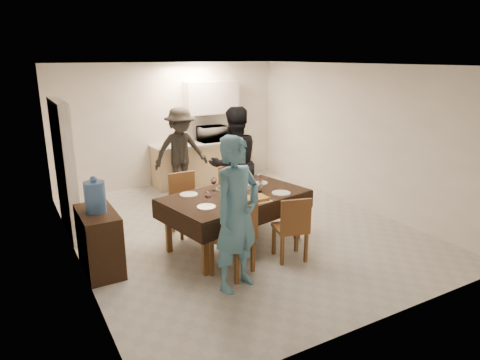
{
  "coord_description": "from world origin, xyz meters",
  "views": [
    {
      "loc": [
        -3.19,
        -5.74,
        2.73
      ],
      "look_at": [
        -0.13,
        -0.3,
        0.91
      ],
      "focal_mm": 32.0,
      "sensor_mm": 36.0,
      "label": 1
    }
  ],
  "objects_px": {
    "savoury_tart": "(255,199)",
    "person_near": "(237,214)",
    "console": "(99,241)",
    "water_jug": "(95,197)",
    "person_kitchen": "(181,151)",
    "wine_bottle": "(230,183)",
    "person_far": "(234,163)",
    "dining_table": "(235,197)",
    "microwave": "(213,134)",
    "water_pitcher": "(258,185)"
  },
  "relations": [
    {
      "from": "savoury_tart",
      "to": "person_near",
      "type": "bearing_deg",
      "value": -134.13
    },
    {
      "from": "water_pitcher",
      "to": "person_kitchen",
      "type": "distance_m",
      "value": 2.86
    },
    {
      "from": "console",
      "to": "dining_table",
      "type": "bearing_deg",
      "value": -5.53
    },
    {
      "from": "water_jug",
      "to": "wine_bottle",
      "type": "bearing_deg",
      "value": -4.15
    },
    {
      "from": "person_kitchen",
      "to": "dining_table",
      "type": "bearing_deg",
      "value": -95.66
    },
    {
      "from": "water_pitcher",
      "to": "person_far",
      "type": "xyz_separation_m",
      "value": [
        0.2,
        1.1,
        0.06
      ]
    },
    {
      "from": "dining_table",
      "to": "person_kitchen",
      "type": "relative_size",
      "value": 1.28
    },
    {
      "from": "dining_table",
      "to": "person_near",
      "type": "xyz_separation_m",
      "value": [
        -0.55,
        -1.05,
        0.18
      ]
    },
    {
      "from": "microwave",
      "to": "person_near",
      "type": "distance_m",
      "value": 4.65
    },
    {
      "from": "person_far",
      "to": "person_kitchen",
      "type": "relative_size",
      "value": 1.1
    },
    {
      "from": "savoury_tart",
      "to": "microwave",
      "type": "xyz_separation_m",
      "value": [
        1.11,
        3.64,
        0.25
      ]
    },
    {
      "from": "water_jug",
      "to": "person_kitchen",
      "type": "distance_m",
      "value": 3.42
    },
    {
      "from": "water_jug",
      "to": "microwave",
      "type": "height_order",
      "value": "microwave"
    },
    {
      "from": "console",
      "to": "microwave",
      "type": "height_order",
      "value": "microwave"
    },
    {
      "from": "savoury_tart",
      "to": "microwave",
      "type": "bearing_deg",
      "value": 72.97
    },
    {
      "from": "water_jug",
      "to": "water_pitcher",
      "type": "height_order",
      "value": "water_jug"
    },
    {
      "from": "dining_table",
      "to": "person_far",
      "type": "bearing_deg",
      "value": 51.06
    },
    {
      "from": "wine_bottle",
      "to": "person_far",
      "type": "relative_size",
      "value": 0.17
    },
    {
      "from": "console",
      "to": "wine_bottle",
      "type": "relative_size",
      "value": 2.73
    },
    {
      "from": "dining_table",
      "to": "microwave",
      "type": "relative_size",
      "value": 3.7
    },
    {
      "from": "water_jug",
      "to": "wine_bottle",
      "type": "height_order",
      "value": "water_jug"
    },
    {
      "from": "dining_table",
      "to": "console",
      "type": "bearing_deg",
      "value": 163.18
    },
    {
      "from": "person_near",
      "to": "water_pitcher",
      "type": "bearing_deg",
      "value": 30.11
    },
    {
      "from": "wine_bottle",
      "to": "person_far",
      "type": "height_order",
      "value": "person_far"
    },
    {
      "from": "microwave",
      "to": "person_kitchen",
      "type": "height_order",
      "value": "person_kitchen"
    },
    {
      "from": "person_near",
      "to": "person_kitchen",
      "type": "bearing_deg",
      "value": 59.98
    },
    {
      "from": "water_jug",
      "to": "person_near",
      "type": "relative_size",
      "value": 0.21
    },
    {
      "from": "water_jug",
      "to": "person_kitchen",
      "type": "height_order",
      "value": "person_kitchen"
    },
    {
      "from": "console",
      "to": "person_near",
      "type": "height_order",
      "value": "person_near"
    },
    {
      "from": "dining_table",
      "to": "water_pitcher",
      "type": "distance_m",
      "value": 0.38
    },
    {
      "from": "wine_bottle",
      "to": "person_far",
      "type": "bearing_deg",
      "value": 59.04
    },
    {
      "from": "console",
      "to": "person_kitchen",
      "type": "xyz_separation_m",
      "value": [
        2.19,
        2.62,
        0.47
      ]
    },
    {
      "from": "console",
      "to": "water_pitcher",
      "type": "bearing_deg",
      "value": -5.93
    },
    {
      "from": "console",
      "to": "wine_bottle",
      "type": "height_order",
      "value": "wine_bottle"
    },
    {
      "from": "water_jug",
      "to": "microwave",
      "type": "xyz_separation_m",
      "value": [
        3.13,
        3.07,
        0.06
      ]
    },
    {
      "from": "dining_table",
      "to": "water_jug",
      "type": "bearing_deg",
      "value": 163.18
    },
    {
      "from": "water_jug",
      "to": "savoury_tart",
      "type": "bearing_deg",
      "value": -15.67
    },
    {
      "from": "water_pitcher",
      "to": "person_kitchen",
      "type": "bearing_deg",
      "value": 91.45
    },
    {
      "from": "wine_bottle",
      "to": "water_pitcher",
      "type": "distance_m",
      "value": 0.42
    },
    {
      "from": "water_jug",
      "to": "person_far",
      "type": "bearing_deg",
      "value": 19.33
    },
    {
      "from": "dining_table",
      "to": "person_kitchen",
      "type": "bearing_deg",
      "value": 73.05
    },
    {
      "from": "microwave",
      "to": "person_kitchen",
      "type": "distance_m",
      "value": 1.06
    },
    {
      "from": "console",
      "to": "person_near",
      "type": "xyz_separation_m",
      "value": [
        1.36,
        -1.24,
        0.53
      ]
    },
    {
      "from": "dining_table",
      "to": "wine_bottle",
      "type": "xyz_separation_m",
      "value": [
        -0.05,
        0.05,
        0.2
      ]
    },
    {
      "from": "dining_table",
      "to": "person_far",
      "type": "height_order",
      "value": "person_far"
    },
    {
      "from": "person_far",
      "to": "water_jug",
      "type": "bearing_deg",
      "value": 15.01
    },
    {
      "from": "wine_bottle",
      "to": "person_kitchen",
      "type": "relative_size",
      "value": 0.19
    },
    {
      "from": "wine_bottle",
      "to": "person_far",
      "type": "distance_m",
      "value": 1.17
    },
    {
      "from": "person_near",
      "to": "person_far",
      "type": "relative_size",
      "value": 0.97
    },
    {
      "from": "dining_table",
      "to": "water_jug",
      "type": "xyz_separation_m",
      "value": [
        -1.91,
        0.19,
        0.26
      ]
    }
  ]
}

